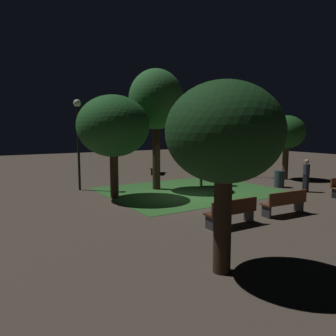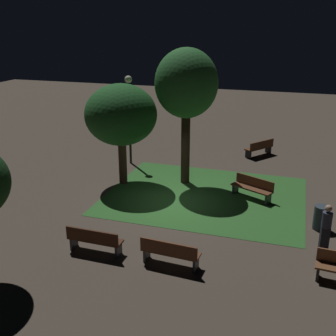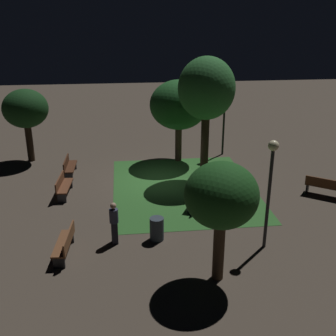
# 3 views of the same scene
# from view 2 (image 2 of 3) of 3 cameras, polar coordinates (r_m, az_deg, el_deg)

# --- Properties ---
(ground_plane) EXTENTS (60.00, 60.00, 0.00)m
(ground_plane) POSITION_cam_2_polar(r_m,az_deg,el_deg) (17.09, 0.69, -4.76)
(ground_plane) COLOR #473D33
(grass_lawn) EXTENTS (8.20, 6.65, 0.01)m
(grass_lawn) POSITION_cam_2_polar(r_m,az_deg,el_deg) (17.82, 5.10, -3.76)
(grass_lawn) COLOR #2D6028
(grass_lawn) RESTS_ON ground
(bench_near_trees) EXTENTS (1.81, 0.52, 0.88)m
(bench_near_trees) POSITION_cam_2_polar(r_m,az_deg,el_deg) (13.59, -10.08, -9.62)
(bench_near_trees) COLOR #422314
(bench_near_trees) RESTS_ON ground
(bench_front_right) EXTENTS (1.83, 0.60, 0.88)m
(bench_front_right) POSITION_cam_2_polar(r_m,az_deg,el_deg) (12.74, 0.26, -11.44)
(bench_front_right) COLOR brown
(bench_front_right) RESTS_ON ground
(bench_corner) EXTENTS (1.83, 1.22, 0.88)m
(bench_corner) POSITION_cam_2_polar(r_m,az_deg,el_deg) (17.70, 11.52, -2.59)
(bench_corner) COLOR brown
(bench_corner) RESTS_ON ground
(bench_front_left) EXTENTS (1.46, 1.73, 0.88)m
(bench_front_left) POSITION_cam_2_polar(r_m,az_deg,el_deg) (23.32, 12.47, 2.77)
(bench_front_left) COLOR #512D19
(bench_front_left) RESTS_ON ground
(tree_back_left) EXTENTS (3.15, 3.15, 4.53)m
(tree_back_left) POSITION_cam_2_polar(r_m,az_deg,el_deg) (18.28, -6.47, 7.21)
(tree_back_left) COLOR #38281C
(tree_back_left) RESTS_ON ground
(tree_back_right) EXTENTS (2.72, 2.72, 6.01)m
(tree_back_right) POSITION_cam_2_polar(r_m,az_deg,el_deg) (18.04, 2.53, 11.31)
(tree_back_right) COLOR #2D2116
(tree_back_right) RESTS_ON ground
(lamp_post_plaza_east) EXTENTS (0.36, 0.36, 4.50)m
(lamp_post_plaza_east) POSITION_cam_2_polar(r_m,az_deg,el_deg) (21.05, -5.35, 8.61)
(lamp_post_plaza_east) COLOR black
(lamp_post_plaza_east) RESTS_ON ground
(trash_bin) EXTENTS (0.52, 0.52, 0.88)m
(trash_bin) POSITION_cam_2_polar(r_m,az_deg,el_deg) (15.82, 20.22, -6.39)
(trash_bin) COLOR #2D3842
(trash_bin) RESTS_ON ground
(pedestrian) EXTENTS (0.32, 0.32, 1.61)m
(pedestrian) POSITION_cam_2_polar(r_m,az_deg,el_deg) (14.26, 20.83, -7.55)
(pedestrian) COLOR black
(pedestrian) RESTS_ON ground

